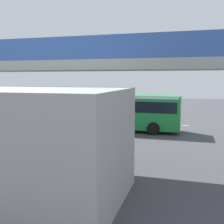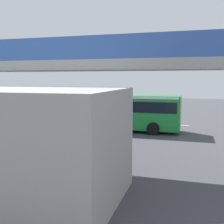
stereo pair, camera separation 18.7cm
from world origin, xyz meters
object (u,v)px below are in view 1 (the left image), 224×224
city_bus (114,109)px  pedestrian (70,110)px  parked_van (10,118)px  traffic_sign (106,103)px

city_bus → pedestrian: size_ratio=6.44×
parked_van → city_bus: bearing=-159.6°
pedestrian → parked_van: bearing=79.4°
parked_van → pedestrian: parked_van is taller
traffic_sign → parked_van: bearing=51.8°
pedestrian → traffic_sign: bearing=170.5°
city_bus → traffic_sign: city_bus is taller
pedestrian → traffic_sign: size_ratio=0.64×
parked_van → traffic_sign: size_ratio=1.71×
city_bus → traffic_sign: 5.29m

